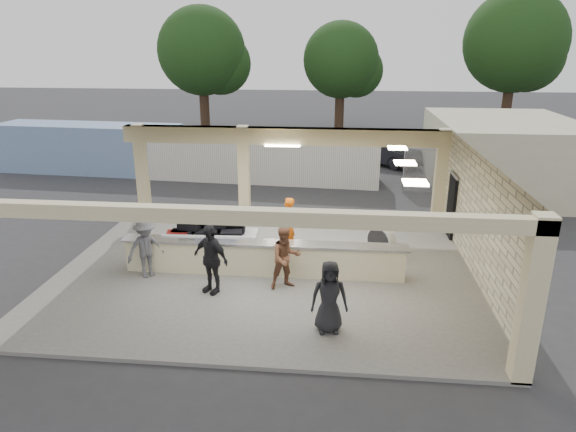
# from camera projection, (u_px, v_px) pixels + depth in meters

# --- Properties ---
(ground) EXTENTS (120.00, 120.00, 0.00)m
(ground) POSITION_uv_depth(u_px,v_px,m) (266.00, 269.00, 15.41)
(ground) COLOR #2C2C2F
(ground) RESTS_ON ground
(pavilion) EXTENTS (12.01, 10.00, 3.55)m
(pavilion) POSITION_uv_depth(u_px,v_px,m) (276.00, 220.00, 15.58)
(pavilion) COLOR #5F5E59
(pavilion) RESTS_ON ground
(baggage_counter) EXTENTS (8.20, 0.58, 0.98)m
(baggage_counter) POSITION_uv_depth(u_px,v_px,m) (263.00, 258.00, 14.75)
(baggage_counter) COLOR beige
(baggage_counter) RESTS_ON pavilion
(luggage_cart) EXTENTS (2.75, 1.77, 1.57)m
(luggage_cart) POSITION_uv_depth(u_px,v_px,m) (210.00, 231.00, 15.79)
(luggage_cart) COLOR silver
(luggage_cart) RESTS_ON pavilion
(drum_fan) EXTENTS (0.88, 0.85, 1.02)m
(drum_fan) POSITION_uv_depth(u_px,v_px,m) (381.00, 241.00, 15.86)
(drum_fan) COLOR silver
(drum_fan) RESTS_ON pavilion
(baggage_handler) EXTENTS (0.50, 0.70, 1.74)m
(baggage_handler) POSITION_uv_depth(u_px,v_px,m) (288.00, 224.00, 16.36)
(baggage_handler) COLOR #DF5B0B
(baggage_handler) RESTS_ON pavilion
(passenger_a) EXTENTS (0.93, 0.69, 1.75)m
(passenger_a) POSITION_uv_depth(u_px,v_px,m) (286.00, 258.00, 13.79)
(passenger_a) COLOR brown
(passenger_a) RESTS_ON pavilion
(passenger_b) EXTENTS (1.18, 0.89, 1.91)m
(passenger_b) POSITION_uv_depth(u_px,v_px,m) (211.00, 259.00, 13.53)
(passenger_b) COLOR black
(passenger_b) RESTS_ON pavilion
(passenger_c) EXTENTS (1.10, 1.02, 1.72)m
(passenger_c) POSITION_uv_depth(u_px,v_px,m) (146.00, 248.00, 14.46)
(passenger_c) COLOR #48484D
(passenger_c) RESTS_ON pavilion
(passenger_d) EXTENTS (0.88, 0.45, 1.74)m
(passenger_d) POSITION_uv_depth(u_px,v_px,m) (329.00, 297.00, 11.69)
(passenger_d) COLOR black
(passenger_d) RESTS_ON pavilion
(car_white_a) EXTENTS (5.60, 3.11, 1.53)m
(car_white_a) POSITION_uv_depth(u_px,v_px,m) (488.00, 157.00, 26.70)
(car_white_a) COLOR white
(car_white_a) RESTS_ON ground
(car_white_b) EXTENTS (4.40, 2.95, 1.30)m
(car_white_b) POSITION_uv_depth(u_px,v_px,m) (539.00, 163.00, 26.07)
(car_white_b) COLOR white
(car_white_b) RESTS_ON ground
(car_dark) EXTENTS (4.34, 4.16, 1.48)m
(car_dark) POSITION_uv_depth(u_px,v_px,m) (384.00, 151.00, 28.35)
(car_dark) COLOR black
(car_dark) RESTS_ON ground
(container_white) EXTENTS (11.27, 3.06, 2.41)m
(container_white) POSITION_uv_depth(u_px,v_px,m) (265.00, 156.00, 25.04)
(container_white) COLOR silver
(container_white) RESTS_ON ground
(container_blue) EXTENTS (9.61, 2.89, 2.47)m
(container_blue) POSITION_uv_depth(u_px,v_px,m) (90.00, 148.00, 26.67)
(container_blue) COLOR #7692BD
(container_blue) RESTS_ON ground
(fence) EXTENTS (12.06, 0.06, 2.03)m
(fence) POSITION_uv_depth(u_px,v_px,m) (543.00, 172.00, 22.50)
(fence) COLOR gray
(fence) RESTS_ON ground
(tree_left) EXTENTS (6.60, 6.30, 9.00)m
(tree_left) POSITION_uv_depth(u_px,v_px,m) (207.00, 55.00, 37.08)
(tree_left) COLOR #382619
(tree_left) RESTS_ON ground
(tree_mid) EXTENTS (6.00, 5.60, 8.00)m
(tree_mid) POSITION_uv_depth(u_px,v_px,m) (345.00, 63.00, 38.22)
(tree_mid) COLOR #382619
(tree_mid) RESTS_ON ground
(tree_right) EXTENTS (7.20, 7.00, 10.00)m
(tree_right) POSITION_uv_depth(u_px,v_px,m) (519.00, 46.00, 35.74)
(tree_right) COLOR #382619
(tree_right) RESTS_ON ground
(adjacent_building) EXTENTS (6.00, 8.00, 3.20)m
(adjacent_building) POSITION_uv_depth(u_px,v_px,m) (502.00, 154.00, 23.41)
(adjacent_building) COLOR beige
(adjacent_building) RESTS_ON ground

